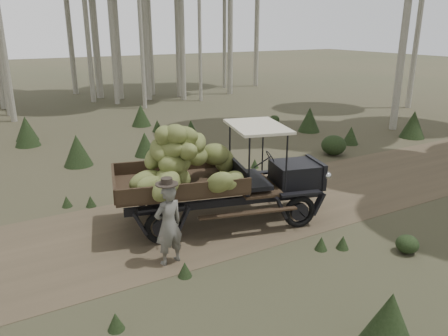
{
  "coord_description": "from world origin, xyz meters",
  "views": [
    {
      "loc": [
        -3.25,
        -8.7,
        4.49
      ],
      "look_at": [
        1.51,
        -0.31,
        1.33
      ],
      "focal_mm": 35.0,
      "sensor_mm": 36.0,
      "label": 1
    }
  ],
  "objects": [
    {
      "name": "ground",
      "position": [
        0.0,
        0.0,
        0.0
      ],
      "size": [
        120.0,
        120.0,
        0.0
      ],
      "primitive_type": "plane",
      "color": "#473D2B",
      "rests_on": "ground"
    },
    {
      "name": "banana_truck",
      "position": [
        0.94,
        -0.24,
        1.45
      ],
      "size": [
        5.26,
        2.9,
        2.54
      ],
      "rotation": [
        0.0,
        0.0,
        -0.25
      ],
      "color": "black",
      "rests_on": "ground"
    },
    {
      "name": "undergrowth",
      "position": [
        -1.34,
        1.13,
        0.46
      ],
      "size": [
        24.54,
        22.67,
        1.15
      ],
      "color": "#233319",
      "rests_on": "ground"
    },
    {
      "name": "dirt_track",
      "position": [
        0.0,
        0.0,
        0.0
      ],
      "size": [
        70.0,
        4.0,
        0.01
      ],
      "primitive_type": "cube",
      "color": "brown",
      "rests_on": "ground"
    },
    {
      "name": "farmer",
      "position": [
        -0.4,
        -1.51,
        0.85
      ],
      "size": [
        0.66,
        0.51,
        1.79
      ],
      "rotation": [
        0.0,
        0.0,
        3.31
      ],
      "color": "#605F58",
      "rests_on": "ground"
    }
  ]
}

